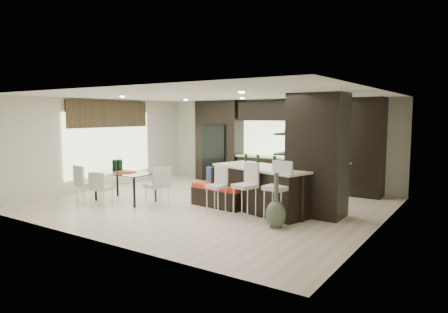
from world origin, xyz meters
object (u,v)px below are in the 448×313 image
Objects in this scene: bench at (219,196)px; chair_far at (88,186)px; stool_left at (216,195)px; chair_end at (157,188)px; floor_vase at (276,201)px; stool_mid at (245,196)px; stool_right at (277,199)px; kitchen_island at (264,189)px; chair_near at (102,191)px; dining_table at (125,187)px.

bench is 3.29m from chair_far.
stool_left is 1.58m from chair_end.
bench is 1.52m from chair_end.
floor_vase is (1.97, -0.91, 0.28)m from bench.
stool_right reaches higher than stool_mid.
kitchen_island is 2.73× the size of chair_far.
stool_right reaches higher than stool_left.
kitchen_island is at bearing 136.80° from stool_right.
stool_mid is 1.07× the size of chair_far.
kitchen_island is 3.12× the size of chair_near.
dining_table is 1.73× the size of chair_far.
chair_near is (-2.68, -1.02, -0.02)m from stool_left.
stool_right reaches higher than bench.
dining_table is at bearing -159.57° from stool_mid.
kitchen_island is 2.27× the size of floor_vase.
stool_right is 0.94× the size of floor_vase.
stool_mid is at bearing 2.75° from chair_near.
kitchen_island is 1.13m from stool_left.
stool_mid is 0.69× the size of bench.
chair_end is at bearing -170.38° from stool_right.
stool_left is 0.77× the size of floor_vase.
chair_far is at bearing -122.73° from dining_table.
stool_right is 0.66× the size of dining_table.
stool_right is at bearing 113.57° from floor_vase.
bench is 1.77× the size of chair_near.
stool_right reaches higher than dining_table.
stool_mid reaches higher than chair_near.
bench is at bearing 20.15° from dining_table.
floor_vase is (0.88, -0.28, 0.06)m from stool_mid.
stool_mid reaches higher than chair_far.
kitchen_island is at bearing 127.89° from floor_vase.
stool_left reaches higher than chair_near.
stool_right is at bearing -70.44° from chair_end.
stool_left is at bearing -176.27° from stool_right.
stool_right is 0.30m from floor_vase.
stool_mid is at bearing 26.30° from chair_far.
bench is at bearing -151.39° from kitchen_island.
chair_far is (-2.85, -1.64, 0.19)m from bench.
dining_table is (-2.68, -0.28, -0.04)m from stool_left.
bench is (-0.32, 0.59, -0.15)m from stool_left.
stool_left is 0.60× the size of bench.
chair_end is (1.12, 0.74, 0.06)m from chair_near.
stool_left is at bearing 30.06° from chair_far.
chair_far is (-0.49, -0.77, 0.08)m from dining_table.
bench is (-1.09, -0.23, -0.25)m from kitchen_island.
chair_far is at bearing -162.63° from stool_right.
bench is at bearing -39.65° from chair_end.
stool_left is 2.69m from dining_table.
stool_right is 1.98m from bench.
kitchen_island is 3.62m from dining_table.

